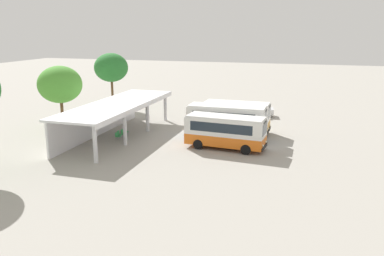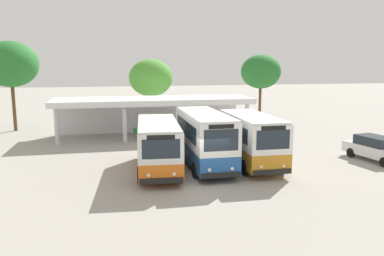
{
  "view_description": "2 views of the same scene",
  "coord_description": "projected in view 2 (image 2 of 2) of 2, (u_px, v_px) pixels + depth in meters",
  "views": [
    {
      "loc": [
        -35.74,
        -4.29,
        10.56
      ],
      "look_at": [
        -0.81,
        6.32,
        1.32
      ],
      "focal_mm": 36.84,
      "sensor_mm": 36.0,
      "label": 1
    },
    {
      "loc": [
        -4.81,
        -18.95,
        6.36
      ],
      "look_at": [
        0.78,
        6.83,
        1.84
      ],
      "focal_mm": 35.13,
      "sensor_mm": 36.0,
      "label": 2
    }
  ],
  "objects": [
    {
      "name": "roadside_tree_east_of_canopy",
      "position": [
        261.0,
        72.0,
        42.68
      ],
      "size": [
        4.52,
        4.52,
        7.4
      ],
      "color": "brown",
      "rests_on": "ground"
    },
    {
      "name": "roadside_tree_behind_canopy",
      "position": [
        151.0,
        78.0,
        39.39
      ],
      "size": [
        4.56,
        4.56,
        6.84
      ],
      "color": "brown",
      "rests_on": "ground"
    },
    {
      "name": "waiting_chair_second_from_end",
      "position": [
        143.0,
        132.0,
        32.65
      ],
      "size": [
        0.44,
        0.44,
        0.86
      ],
      "color": "slate",
      "rests_on": "ground"
    },
    {
      "name": "waiting_chair_middle_seat",
      "position": [
        150.0,
        132.0,
        32.68
      ],
      "size": [
        0.44,
        0.44,
        0.86
      ],
      "color": "slate",
      "rests_on": "ground"
    },
    {
      "name": "city_bus_nearest_orange",
      "position": [
        158.0,
        144.0,
        22.26
      ],
      "size": [
        2.91,
        7.32,
        3.0
      ],
      "color": "black",
      "rests_on": "ground"
    },
    {
      "name": "waiting_chair_fourth_seat",
      "position": [
        157.0,
        131.0,
        32.89
      ],
      "size": [
        0.44,
        0.44,
        0.86
      ],
      "color": "slate",
      "rests_on": "ground"
    },
    {
      "name": "ground_plane",
      "position": [
        205.0,
        183.0,
        20.33
      ],
      "size": [
        180.0,
        180.0,
        0.0
      ],
      "primitive_type": "plane",
      "color": "#A39E93"
    },
    {
      "name": "city_bus_middle_cream",
      "position": [
        251.0,
        138.0,
        23.6
      ],
      "size": [
        2.55,
        6.93,
        3.2
      ],
      "color": "black",
      "rests_on": "ground"
    },
    {
      "name": "parked_car_flank",
      "position": [
        376.0,
        148.0,
        24.86
      ],
      "size": [
        2.46,
        4.7,
        1.62
      ],
      "color": "black",
      "rests_on": "ground"
    },
    {
      "name": "terminal_canopy",
      "position": [
        153.0,
        106.0,
        33.69
      ],
      "size": [
        17.2,
        5.13,
        3.4
      ],
      "color": "silver",
      "rests_on": "ground"
    },
    {
      "name": "waiting_chair_end_by_column",
      "position": [
        136.0,
        132.0,
        32.41
      ],
      "size": [
        0.44,
        0.44,
        0.86
      ],
      "color": "slate",
      "rests_on": "ground"
    },
    {
      "name": "city_bus_second_in_row",
      "position": [
        204.0,
        137.0,
        23.35
      ],
      "size": [
        2.44,
        7.67,
        3.38
      ],
      "color": "black",
      "rests_on": "ground"
    },
    {
      "name": "roadside_tree_west_of_canopy",
      "position": [
        11.0,
        64.0,
        35.12
      ],
      "size": [
        5.04,
        5.04,
        8.48
      ],
      "color": "brown",
      "rests_on": "ground"
    }
  ]
}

